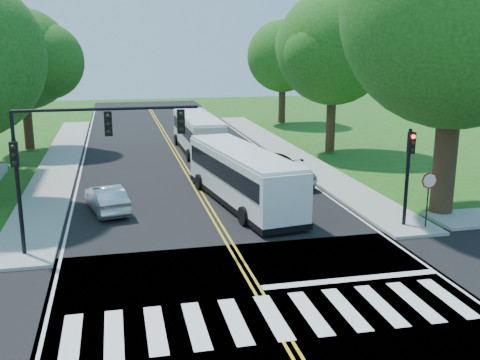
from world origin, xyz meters
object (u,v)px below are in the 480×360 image
object	(u,v)px
dark_sedan	(271,164)
signal_ne	(409,164)
bus_lead	(242,175)
signal_nw	(79,146)
bus_follow	(198,133)
hatchback	(107,199)
suv	(280,172)

from	to	relation	value
dark_sedan	signal_ne	bearing A→B (deg)	87.98
bus_lead	dark_sedan	bearing A→B (deg)	-126.61
signal_nw	bus_follow	distance (m)	21.76
signal_nw	bus_lead	size ratio (longest dim) A/B	0.63
signal_ne	hatchback	world-z (taller)	signal_ne
signal_ne	suv	distance (m)	9.90
signal_nw	signal_ne	bearing A→B (deg)	0.05
bus_lead	bus_follow	bearing A→B (deg)	-97.87
signal_ne	bus_follow	world-z (taller)	signal_ne
signal_ne	hatchback	size ratio (longest dim) A/B	1.06
bus_follow	suv	xyz separation A→B (m)	(3.27, -11.09, -0.78)
hatchback	suv	size ratio (longest dim) A/B	0.81
signal_ne	bus_lead	bearing A→B (deg)	139.23
bus_lead	dark_sedan	distance (m)	6.94
bus_follow	suv	distance (m)	11.59
signal_nw	signal_ne	world-z (taller)	signal_nw
bus_lead	suv	bearing A→B (deg)	-139.36
signal_ne	hatchback	bearing A→B (deg)	157.44
signal_ne	suv	size ratio (longest dim) A/B	0.86
hatchback	bus_follow	bearing A→B (deg)	-127.54
bus_lead	hatchback	distance (m)	6.94
hatchback	signal_nw	bearing A→B (deg)	68.82
signal_ne	suv	world-z (taller)	signal_ne
bus_lead	dark_sedan	world-z (taller)	bus_lead
bus_follow	suv	world-z (taller)	bus_follow
dark_sedan	bus_lead	bearing A→B (deg)	44.74
bus_follow	hatchback	distance (m)	16.18
signal_ne	signal_nw	bearing A→B (deg)	-179.95
hatchback	suv	bearing A→B (deg)	-173.12
signal_nw	bus_lead	distance (m)	9.88
signal_nw	dark_sedan	distance (m)	16.35
signal_nw	bus_lead	world-z (taller)	signal_nw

